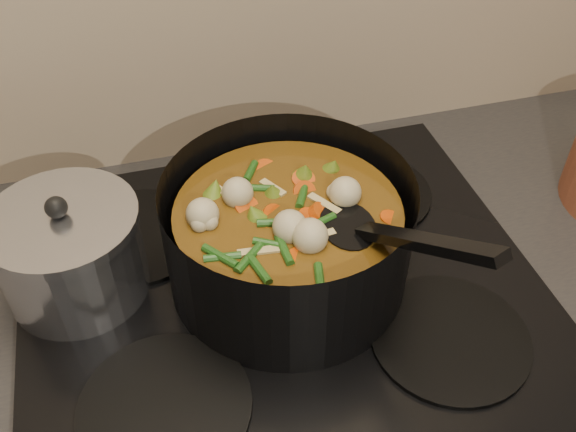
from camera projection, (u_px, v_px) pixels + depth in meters
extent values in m
cube|color=black|center=(282.00, 308.00, 0.81)|extent=(2.64, 0.64, 0.05)
cube|color=black|center=(282.00, 289.00, 0.79)|extent=(0.62, 0.54, 0.02)
cylinder|color=black|center=(165.00, 406.00, 0.66)|extent=(0.18, 0.18, 0.01)
cylinder|color=black|center=(450.00, 337.00, 0.72)|extent=(0.18, 0.18, 0.01)
cylinder|color=black|center=(138.00, 235.00, 0.84)|extent=(0.18, 0.18, 0.01)
cylinder|color=black|center=(367.00, 192.00, 0.90)|extent=(0.18, 0.18, 0.01)
cylinder|color=black|center=(288.00, 234.00, 0.74)|extent=(0.33, 0.33, 0.14)
cylinder|color=black|center=(288.00, 272.00, 0.79)|extent=(0.28, 0.28, 0.01)
cylinder|color=brown|center=(288.00, 241.00, 0.75)|extent=(0.26, 0.26, 0.10)
cylinder|color=#D5470A|center=(320.00, 206.00, 0.73)|extent=(0.03, 0.03, 0.03)
cylinder|color=#D5470A|center=(308.00, 176.00, 0.77)|extent=(0.04, 0.04, 0.03)
cylinder|color=#D5470A|center=(244.00, 167.00, 0.78)|extent=(0.04, 0.04, 0.03)
cylinder|color=#D5470A|center=(241.00, 211.00, 0.72)|extent=(0.03, 0.03, 0.03)
cylinder|color=#D5470A|center=(239.00, 254.00, 0.67)|extent=(0.04, 0.03, 0.03)
cylinder|color=#D5470A|center=(297.00, 235.00, 0.69)|extent=(0.04, 0.04, 0.03)
cylinder|color=#D5470A|center=(346.00, 227.00, 0.70)|extent=(0.03, 0.04, 0.03)
cylinder|color=#D5470A|center=(357.00, 182.00, 0.76)|extent=(0.03, 0.03, 0.03)
cylinder|color=#D5470A|center=(290.00, 182.00, 0.76)|extent=(0.04, 0.04, 0.03)
cylinder|color=#D5470A|center=(233.00, 182.00, 0.76)|extent=(0.04, 0.04, 0.03)
cylinder|color=#D5470A|center=(255.00, 218.00, 0.71)|extent=(0.03, 0.03, 0.03)
sphere|color=#C6B68B|center=(339.00, 194.00, 0.72)|extent=(0.04, 0.04, 0.04)
sphere|color=#C6B68B|center=(272.00, 171.00, 0.75)|extent=(0.04, 0.04, 0.04)
sphere|color=#C6B68B|center=(237.00, 217.00, 0.70)|extent=(0.04, 0.04, 0.04)
sphere|color=#C6B68B|center=(312.00, 238.00, 0.67)|extent=(0.04, 0.04, 0.04)
sphere|color=#C6B68B|center=(334.00, 187.00, 0.73)|extent=(0.04, 0.04, 0.04)
cone|color=olive|center=(322.00, 255.00, 0.66)|extent=(0.04, 0.04, 0.03)
cone|color=olive|center=(350.00, 184.00, 0.74)|extent=(0.04, 0.04, 0.03)
cone|color=olive|center=(252.00, 168.00, 0.77)|extent=(0.04, 0.04, 0.03)
cone|color=olive|center=(225.00, 236.00, 0.68)|extent=(0.04, 0.04, 0.03)
cone|color=olive|center=(336.00, 248.00, 0.67)|extent=(0.04, 0.04, 0.03)
cylinder|color=#1D4F17|center=(303.00, 185.00, 0.75)|extent=(0.01, 0.04, 0.01)
cylinder|color=#1D4F17|center=(250.00, 161.00, 0.78)|extent=(0.04, 0.03, 0.01)
cylinder|color=#1D4F17|center=(219.00, 199.00, 0.73)|extent=(0.04, 0.02, 0.01)
cylinder|color=#1D4F17|center=(244.00, 233.00, 0.69)|extent=(0.02, 0.04, 0.01)
cylinder|color=#1D4F17|center=(289.00, 235.00, 0.69)|extent=(0.03, 0.04, 0.01)
cylinder|color=#1D4F17|center=(362.00, 246.00, 0.67)|extent=(0.04, 0.02, 0.01)
cylinder|color=#1D4F17|center=(356.00, 197.00, 0.73)|extent=(0.04, 0.03, 0.01)
cylinder|color=#1D4F17|center=(310.00, 176.00, 0.76)|extent=(0.01, 0.04, 0.01)
cylinder|color=#1D4F17|center=(271.00, 186.00, 0.75)|extent=(0.04, 0.03, 0.01)
cylinder|color=#1D4F17|center=(204.00, 196.00, 0.73)|extent=(0.04, 0.02, 0.01)
cylinder|color=#1D4F17|center=(229.00, 240.00, 0.68)|extent=(0.02, 0.04, 0.01)
cylinder|color=#1D4F17|center=(288.00, 248.00, 0.67)|extent=(0.03, 0.04, 0.01)
cube|color=tan|center=(228.00, 225.00, 0.70)|extent=(0.04, 0.01, 0.00)
cube|color=tan|center=(317.00, 249.00, 0.67)|extent=(0.02, 0.04, 0.00)
cube|color=tan|center=(342.00, 189.00, 0.74)|extent=(0.04, 0.03, 0.00)
cube|color=tan|center=(257.00, 175.00, 0.76)|extent=(0.04, 0.04, 0.00)
cube|color=tan|center=(234.00, 234.00, 0.69)|extent=(0.03, 0.04, 0.00)
ellipsoid|color=black|center=(348.00, 227.00, 0.70)|extent=(0.06, 0.08, 0.01)
cube|color=black|center=(424.00, 242.00, 0.61)|extent=(0.08, 0.17, 0.10)
cylinder|color=silver|center=(72.00, 256.00, 0.74)|extent=(0.17, 0.17, 0.10)
cylinder|color=silver|center=(60.00, 220.00, 0.70)|extent=(0.17, 0.17, 0.01)
sphere|color=black|center=(56.00, 207.00, 0.69)|extent=(0.02, 0.02, 0.02)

